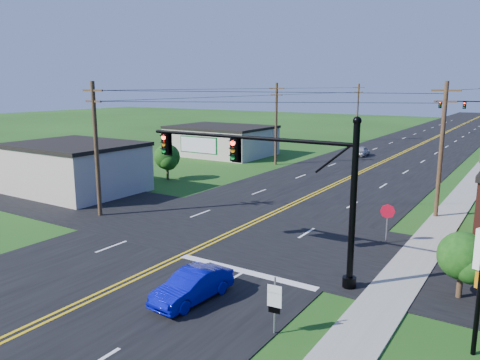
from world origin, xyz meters
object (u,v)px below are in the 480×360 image
Objects in this scene: signal_mast_main at (262,172)px; signal_mast_far at (470,110)px; route_sign at (275,301)px; stop_sign at (387,215)px; blue_car at (192,287)px.

signal_mast_main is 1.03× the size of signal_mast_far.
signal_mast_main and signal_mast_far have the same top height.
signal_mast_far is (0.10, 72.00, -0.20)m from signal_mast_main.
signal_mast_far is at bearing 86.16° from route_sign.
route_sign is 11.97m from stop_sign.
signal_mast_main reaches higher than route_sign.
blue_car is at bearing 166.80° from route_sign.
signal_mast_main is at bearing -90.08° from signal_mast_far.
signal_mast_main is 7.22m from route_sign.
signal_mast_main reaches higher than blue_car.
signal_mast_main is 6.29m from blue_car.
signal_mast_far is at bearing 94.05° from blue_car.
stop_sign is (4.06, -65.26, -2.89)m from signal_mast_far.
route_sign is (3.47, -77.22, -3.29)m from signal_mast_far.
blue_car is at bearing -90.46° from signal_mast_far.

